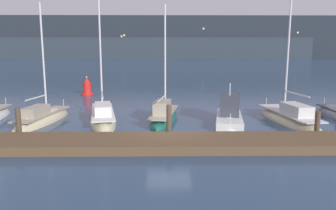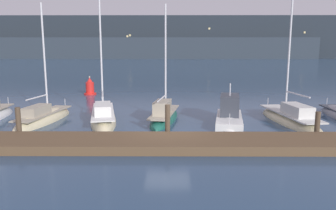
{
  "view_description": "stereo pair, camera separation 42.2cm",
  "coord_description": "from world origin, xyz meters",
  "px_view_note": "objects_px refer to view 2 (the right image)",
  "views": [
    {
      "loc": [
        -0.3,
        -17.57,
        4.93
      ],
      "look_at": [
        0.0,
        3.61,
        1.2
      ],
      "focal_mm": 35.0,
      "sensor_mm": 36.0,
      "label": 1
    },
    {
      "loc": [
        0.13,
        -17.57,
        4.93
      ],
      "look_at": [
        0.0,
        3.61,
        1.2
      ],
      "focal_mm": 35.0,
      "sensor_mm": 36.0,
      "label": 2
    }
  ],
  "objects_px": {
    "sailboat_berth_3": "(44,120)",
    "sailboat_berth_4": "(103,120)",
    "sailboat_berth_5": "(164,118)",
    "motorboat_berth_6": "(229,120)",
    "sailboat_berth_7": "(290,120)",
    "channel_buoy": "(90,88)"
  },
  "relations": [
    {
      "from": "channel_buoy",
      "to": "sailboat_berth_4",
      "type": "bearing_deg",
      "value": -72.74
    },
    {
      "from": "sailboat_berth_3",
      "to": "sailboat_berth_5",
      "type": "bearing_deg",
      "value": 4.23
    },
    {
      "from": "sailboat_berth_7",
      "to": "sailboat_berth_4",
      "type": "bearing_deg",
      "value": 178.87
    },
    {
      "from": "sailboat_berth_5",
      "to": "channel_buoy",
      "type": "bearing_deg",
      "value": 123.19
    },
    {
      "from": "sailboat_berth_5",
      "to": "sailboat_berth_3",
      "type": "bearing_deg",
      "value": -175.77
    },
    {
      "from": "sailboat_berth_5",
      "to": "sailboat_berth_7",
      "type": "bearing_deg",
      "value": -4.73
    },
    {
      "from": "sailboat_berth_4",
      "to": "sailboat_berth_5",
      "type": "bearing_deg",
      "value": 6.23
    },
    {
      "from": "motorboat_berth_6",
      "to": "sailboat_berth_4",
      "type": "bearing_deg",
      "value": 175.03
    },
    {
      "from": "channel_buoy",
      "to": "sailboat_berth_3",
      "type": "bearing_deg",
      "value": -90.01
    },
    {
      "from": "sailboat_berth_3",
      "to": "sailboat_berth_7",
      "type": "bearing_deg",
      "value": -0.34
    },
    {
      "from": "motorboat_berth_6",
      "to": "sailboat_berth_7",
      "type": "relative_size",
      "value": 0.58
    },
    {
      "from": "sailboat_berth_3",
      "to": "sailboat_berth_5",
      "type": "distance_m",
      "value": 8.11
    },
    {
      "from": "sailboat_berth_5",
      "to": "sailboat_berth_7",
      "type": "relative_size",
      "value": 0.89
    },
    {
      "from": "sailboat_berth_4",
      "to": "sailboat_berth_5",
      "type": "relative_size",
      "value": 1.45
    },
    {
      "from": "sailboat_berth_3",
      "to": "sailboat_berth_4",
      "type": "xyz_separation_m",
      "value": [
        3.98,
        0.15,
        0.02
      ]
    },
    {
      "from": "sailboat_berth_7",
      "to": "channel_buoy",
      "type": "distance_m",
      "value": 21.03
    },
    {
      "from": "sailboat_berth_4",
      "to": "sailboat_berth_5",
      "type": "distance_m",
      "value": 4.13
    },
    {
      "from": "sailboat_berth_7",
      "to": "sailboat_berth_3",
      "type": "bearing_deg",
      "value": 179.66
    },
    {
      "from": "sailboat_berth_4",
      "to": "sailboat_berth_3",
      "type": "bearing_deg",
      "value": -177.84
    },
    {
      "from": "sailboat_berth_4",
      "to": "motorboat_berth_6",
      "type": "relative_size",
      "value": 2.21
    },
    {
      "from": "sailboat_berth_3",
      "to": "sailboat_berth_5",
      "type": "xyz_separation_m",
      "value": [
        8.08,
        0.6,
        0.07
      ]
    },
    {
      "from": "channel_buoy",
      "to": "motorboat_berth_6",
      "type": "bearing_deg",
      "value": -47.64
    }
  ]
}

